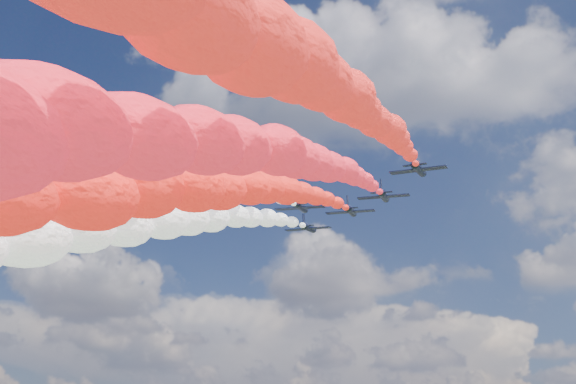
% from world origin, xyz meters
% --- Properties ---
extents(jet_0, '(9.97, 13.34, 5.15)m').
position_xyz_m(jet_0, '(-26.18, -6.31, 103.40)').
color(jet_0, black).
extents(jet_1, '(9.47, 12.98, 5.15)m').
position_xyz_m(jet_1, '(-18.77, 1.95, 103.40)').
color(jet_1, black).
extents(jet_2, '(10.29, 13.57, 5.15)m').
position_xyz_m(jet_2, '(-10.09, 11.65, 103.40)').
color(jet_2, black).
extents(trail_2, '(6.27, 113.88, 41.23)m').
position_xyz_m(trail_2, '(-10.09, -47.42, 84.90)').
color(trail_2, '#196DFF').
extents(jet_3, '(10.25, 13.53, 5.15)m').
position_xyz_m(jet_3, '(1.59, 7.46, 103.40)').
color(jet_3, black).
extents(trail_3, '(6.27, 113.88, 41.23)m').
position_xyz_m(trail_3, '(1.59, -51.61, 84.90)').
color(trail_3, white).
extents(jet_4, '(9.61, 13.08, 5.15)m').
position_xyz_m(jet_4, '(-0.20, 21.00, 103.40)').
color(jet_4, black).
extents(trail_4, '(6.27, 113.88, 41.23)m').
position_xyz_m(trail_4, '(-0.20, -38.07, 84.90)').
color(trail_4, white).
extents(jet_5, '(10.17, 13.48, 5.15)m').
position_xyz_m(jet_5, '(10.38, 12.36, 103.40)').
color(jet_5, black).
extents(trail_5, '(6.27, 113.88, 41.23)m').
position_xyz_m(trail_5, '(10.38, -46.71, 84.90)').
color(trail_5, red).
extents(jet_6, '(10.05, 13.40, 5.15)m').
position_xyz_m(jet_6, '(17.91, 5.32, 103.40)').
color(jet_6, black).
extents(trail_6, '(6.27, 113.88, 41.23)m').
position_xyz_m(trail_6, '(17.91, -53.75, 84.90)').
color(trail_6, red).
extents(jet_7, '(10.17, 13.48, 5.15)m').
position_xyz_m(jet_7, '(25.60, -6.41, 103.40)').
color(jet_7, black).
extents(trail_7, '(6.27, 113.88, 41.23)m').
position_xyz_m(trail_7, '(25.60, -65.48, 84.90)').
color(trail_7, red).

